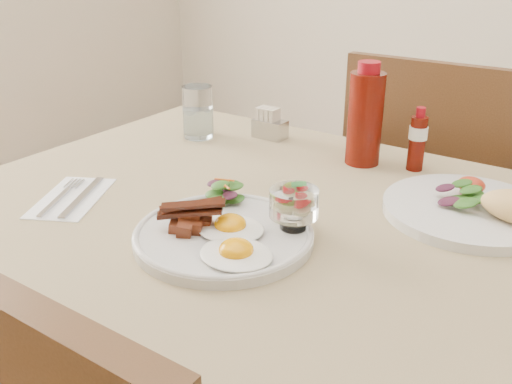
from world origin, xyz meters
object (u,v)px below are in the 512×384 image
object	(u,v)px
fruit_cup	(294,203)
sugar_caddy	(269,125)
ketchup_bottle	(365,117)
water_glass	(198,115)
main_plate	(224,236)
table	(311,269)
second_plate	(481,208)
chair_far	(430,206)
hot_sauce_bottle	(417,140)

from	to	relation	value
fruit_cup	sugar_caddy	world-z (taller)	fruit_cup
ketchup_bottle	water_glass	xyz separation A→B (m)	(-0.39, -0.06, -0.05)
main_plate	ketchup_bottle	xyz separation A→B (m)	(0.03, 0.44, 0.09)
sugar_caddy	main_plate	bearing A→B (deg)	-63.69
table	fruit_cup	world-z (taller)	fruit_cup
table	sugar_caddy	bearing A→B (deg)	132.48
fruit_cup	sugar_caddy	distance (m)	0.50
second_plate	sugar_caddy	distance (m)	0.55
table	chair_far	bearing A→B (deg)	90.00
table	ketchup_bottle	size ratio (longest dim) A/B	6.29
sugar_caddy	hot_sauce_bottle	bearing A→B (deg)	0.46
table	water_glass	xyz separation A→B (m)	(-0.45, 0.24, 0.14)
second_plate	sugar_caddy	bearing A→B (deg)	163.21
main_plate	hot_sauce_bottle	world-z (taller)	hot_sauce_bottle
ketchup_bottle	hot_sauce_bottle	bearing A→B (deg)	13.46
water_glass	fruit_cup	bearing A→B (deg)	-34.39
chair_far	fruit_cup	size ratio (longest dim) A/B	12.00
main_plate	sugar_caddy	xyz separation A→B (m)	(-0.22, 0.46, 0.02)
main_plate	second_plate	world-z (taller)	second_plate
ketchup_bottle	sugar_caddy	world-z (taller)	ketchup_bottle
ketchup_bottle	fruit_cup	bearing A→B (deg)	-82.17
chair_far	fruit_cup	distance (m)	0.78
fruit_cup	table	bearing A→B (deg)	87.15
main_plate	water_glass	world-z (taller)	water_glass
chair_far	second_plate	xyz separation A→B (m)	(0.22, -0.49, 0.25)
hot_sauce_bottle	water_glass	xyz separation A→B (m)	(-0.50, -0.09, -0.01)
table	ketchup_bottle	distance (m)	0.36
chair_far	water_glass	distance (m)	0.67
sugar_caddy	water_glass	xyz separation A→B (m)	(-0.14, -0.09, 0.02)
ketchup_bottle	chair_far	bearing A→B (deg)	81.62
hot_sauce_bottle	sugar_caddy	world-z (taller)	hot_sauce_bottle
water_glass	second_plate	bearing A→B (deg)	-5.99
chair_far	second_plate	distance (m)	0.59
ketchup_bottle	water_glass	world-z (taller)	ketchup_bottle
ketchup_bottle	sugar_caddy	bearing A→B (deg)	173.48
ketchup_bottle	table	bearing A→B (deg)	-80.11
chair_far	ketchup_bottle	distance (m)	0.49
chair_far	hot_sauce_bottle	xyz separation A→B (m)	(0.05, -0.33, 0.29)
chair_far	water_glass	xyz separation A→B (m)	(-0.45, -0.42, 0.28)
main_plate	sugar_caddy	distance (m)	0.51
chair_far	hot_sauce_bottle	size ratio (longest dim) A/B	7.16
table	hot_sauce_bottle	xyz separation A→B (m)	(0.05, 0.33, 0.15)
ketchup_bottle	hot_sauce_bottle	xyz separation A→B (m)	(0.10, 0.03, -0.04)
ketchup_bottle	water_glass	distance (m)	0.40
chair_far	main_plate	bearing A→B (deg)	-96.15
table	sugar_caddy	distance (m)	0.47
second_plate	main_plate	bearing A→B (deg)	-135.39
table	chair_far	size ratio (longest dim) A/B	1.43
second_plate	fruit_cup	bearing A→B (deg)	-134.13
water_glass	table	bearing A→B (deg)	-28.62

